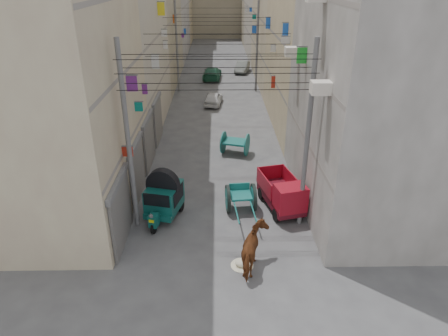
{
  "coord_description": "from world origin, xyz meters",
  "views": [
    {
      "loc": [
        -0.02,
        -8.86,
        10.07
      ],
      "look_at": [
        0.25,
        6.5,
        2.52
      ],
      "focal_mm": 32.0,
      "sensor_mm": 36.0,
      "label": 1
    }
  ],
  "objects_px": {
    "tonga_cart": "(241,198)",
    "feed_sack": "(242,263)",
    "second_cart": "(235,143)",
    "auto_rickshaw": "(164,196)",
    "mini_truck": "(284,197)",
    "distant_car_green": "(212,73)",
    "distant_car_white": "(213,98)",
    "horse": "(255,250)",
    "distant_car_grey": "(242,67)"
  },
  "relations": [
    {
      "from": "distant_car_white",
      "to": "horse",
      "type": "bearing_deg",
      "value": 102.47
    },
    {
      "from": "second_cart",
      "to": "distant_car_green",
      "type": "height_order",
      "value": "second_cart"
    },
    {
      "from": "auto_rickshaw",
      "to": "horse",
      "type": "bearing_deg",
      "value": -29.98
    },
    {
      "from": "feed_sack",
      "to": "distant_car_green",
      "type": "bearing_deg",
      "value": 92.73
    },
    {
      "from": "horse",
      "to": "distant_car_white",
      "type": "bearing_deg",
      "value": -75.27
    },
    {
      "from": "horse",
      "to": "mini_truck",
      "type": "bearing_deg",
      "value": -102.93
    },
    {
      "from": "mini_truck",
      "to": "distant_car_grey",
      "type": "bearing_deg",
      "value": 76.91
    },
    {
      "from": "auto_rickshaw",
      "to": "second_cart",
      "type": "height_order",
      "value": "auto_rickshaw"
    },
    {
      "from": "auto_rickshaw",
      "to": "distant_car_green",
      "type": "height_order",
      "value": "auto_rickshaw"
    },
    {
      "from": "feed_sack",
      "to": "distant_car_white",
      "type": "height_order",
      "value": "distant_car_white"
    },
    {
      "from": "distant_car_green",
      "to": "tonga_cart",
      "type": "bearing_deg",
      "value": 98.04
    },
    {
      "from": "feed_sack",
      "to": "distant_car_white",
      "type": "xyz_separation_m",
      "value": [
        -1.22,
        20.63,
        0.41
      ]
    },
    {
      "from": "second_cart",
      "to": "tonga_cart",
      "type": "bearing_deg",
      "value": -73.3
    },
    {
      "from": "horse",
      "to": "distant_car_white",
      "type": "distance_m",
      "value": 20.86
    },
    {
      "from": "auto_rickshaw",
      "to": "mini_truck",
      "type": "xyz_separation_m",
      "value": [
        5.45,
        0.3,
        -0.25
      ]
    },
    {
      "from": "mini_truck",
      "to": "distant_car_green",
      "type": "bearing_deg",
      "value": 84.27
    },
    {
      "from": "tonga_cart",
      "to": "second_cart",
      "type": "bearing_deg",
      "value": 84.94
    },
    {
      "from": "horse",
      "to": "distant_car_green",
      "type": "bearing_deg",
      "value": -76.27
    },
    {
      "from": "distant_car_green",
      "to": "second_cart",
      "type": "bearing_deg",
      "value": 99.26
    },
    {
      "from": "distant_car_grey",
      "to": "distant_car_green",
      "type": "bearing_deg",
      "value": -124.59
    },
    {
      "from": "tonga_cart",
      "to": "distant_car_white",
      "type": "relative_size",
      "value": 0.92
    },
    {
      "from": "tonga_cart",
      "to": "second_cart",
      "type": "distance_m",
      "value": 6.46
    },
    {
      "from": "auto_rickshaw",
      "to": "mini_truck",
      "type": "distance_m",
      "value": 5.47
    },
    {
      "from": "mini_truck",
      "to": "distant_car_white",
      "type": "bearing_deg",
      "value": 87.71
    },
    {
      "from": "tonga_cart",
      "to": "distant_car_green",
      "type": "bearing_deg",
      "value": 88.56
    },
    {
      "from": "second_cart",
      "to": "horse",
      "type": "relative_size",
      "value": 0.94
    },
    {
      "from": "feed_sack",
      "to": "distant_car_green",
      "type": "relative_size",
      "value": 0.13
    },
    {
      "from": "second_cart",
      "to": "distant_car_green",
      "type": "relative_size",
      "value": 0.44
    },
    {
      "from": "tonga_cart",
      "to": "mini_truck",
      "type": "bearing_deg",
      "value": -10.44
    },
    {
      "from": "distant_car_white",
      "to": "distant_car_grey",
      "type": "xyz_separation_m",
      "value": [
        3.13,
        12.13,
        0.04
      ]
    },
    {
      "from": "second_cart",
      "to": "feed_sack",
      "type": "height_order",
      "value": "second_cart"
    },
    {
      "from": "second_cart",
      "to": "horse",
      "type": "xyz_separation_m",
      "value": [
        0.28,
        -10.58,
        0.12
      ]
    },
    {
      "from": "mini_truck",
      "to": "horse",
      "type": "bearing_deg",
      "value": -126.59
    },
    {
      "from": "tonga_cart",
      "to": "feed_sack",
      "type": "relative_size",
      "value": 5.4
    },
    {
      "from": "tonga_cart",
      "to": "second_cart",
      "type": "height_order",
      "value": "second_cart"
    },
    {
      "from": "mini_truck",
      "to": "horse",
      "type": "xyz_separation_m",
      "value": [
        -1.68,
        -3.93,
        0.03
      ]
    },
    {
      "from": "distant_car_green",
      "to": "feed_sack",
      "type": "bearing_deg",
      "value": 97.29
    },
    {
      "from": "distant_car_white",
      "to": "distant_car_green",
      "type": "xyz_separation_m",
      "value": [
        -0.19,
        9.03,
        0.08
      ]
    },
    {
      "from": "feed_sack",
      "to": "distant_car_grey",
      "type": "height_order",
      "value": "distant_car_grey"
    },
    {
      "from": "mini_truck",
      "to": "second_cart",
      "type": "height_order",
      "value": "mini_truck"
    },
    {
      "from": "second_cart",
      "to": "feed_sack",
      "type": "bearing_deg",
      "value": -74.07
    },
    {
      "from": "second_cart",
      "to": "distant_car_grey",
      "type": "bearing_deg",
      "value": 102.37
    },
    {
      "from": "auto_rickshaw",
      "to": "feed_sack",
      "type": "xyz_separation_m",
      "value": [
        3.33,
        -3.48,
        -0.94
      ]
    },
    {
      "from": "feed_sack",
      "to": "horse",
      "type": "height_order",
      "value": "horse"
    },
    {
      "from": "horse",
      "to": "distant_car_grey",
      "type": "relative_size",
      "value": 0.57
    },
    {
      "from": "auto_rickshaw",
      "to": "feed_sack",
      "type": "relative_size",
      "value": 4.9
    },
    {
      "from": "feed_sack",
      "to": "second_cart",
      "type": "bearing_deg",
      "value": 89.09
    },
    {
      "from": "distant_car_white",
      "to": "distant_car_grey",
      "type": "bearing_deg",
      "value": -96.59
    },
    {
      "from": "feed_sack",
      "to": "mini_truck",
      "type": "bearing_deg",
      "value": 60.69
    },
    {
      "from": "second_cart",
      "to": "distant_car_white",
      "type": "bearing_deg",
      "value": 114.57
    }
  ]
}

